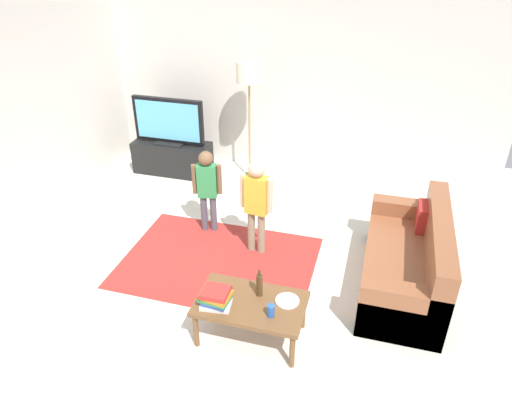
{
  "coord_description": "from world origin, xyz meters",
  "views": [
    {
      "loc": [
        1.27,
        -3.85,
        3.38
      ],
      "look_at": [
        0.0,
        0.6,
        0.65
      ],
      "focal_mm": 33.31,
      "sensor_mm": 36.0,
      "label": 1
    }
  ],
  "objects_px": {
    "child_near_tv": "(207,184)",
    "bottle": "(259,285)",
    "tv_stand": "(173,158)",
    "tv_remote": "(223,288)",
    "couch": "(411,264)",
    "child_center": "(256,199)",
    "soda_can": "(271,311)",
    "tv": "(169,122)",
    "plate": "(287,301)",
    "coffee_table": "(251,306)",
    "book_stack": "(216,298)",
    "floor_lamp": "(249,79)"
  },
  "relations": [
    {
      "from": "couch",
      "to": "tv",
      "type": "bearing_deg",
      "value": 153.02
    },
    {
      "from": "soda_can",
      "to": "child_near_tv",
      "type": "bearing_deg",
      "value": 125.71
    },
    {
      "from": "book_stack",
      "to": "soda_can",
      "type": "distance_m",
      "value": 0.51
    },
    {
      "from": "tv_stand",
      "to": "tv",
      "type": "xyz_separation_m",
      "value": [
        -0.0,
        -0.02,
        0.6
      ]
    },
    {
      "from": "tv",
      "to": "child_center",
      "type": "height_order",
      "value": "tv"
    },
    {
      "from": "book_stack",
      "to": "floor_lamp",
      "type": "bearing_deg",
      "value": 101.4
    },
    {
      "from": "child_center",
      "to": "bottle",
      "type": "xyz_separation_m",
      "value": [
        0.38,
        -1.22,
        -0.17
      ]
    },
    {
      "from": "tv",
      "to": "coffee_table",
      "type": "xyz_separation_m",
      "value": [
        2.16,
        -2.99,
        -0.48
      ]
    },
    {
      "from": "couch",
      "to": "child_center",
      "type": "height_order",
      "value": "child_center"
    },
    {
      "from": "floor_lamp",
      "to": "tv_remote",
      "type": "xyz_separation_m",
      "value": [
        0.65,
        -3.07,
        -1.11
      ]
    },
    {
      "from": "couch",
      "to": "child_near_tv",
      "type": "bearing_deg",
      "value": 169.47
    },
    {
      "from": "floor_lamp",
      "to": "tv_remote",
      "type": "height_order",
      "value": "floor_lamp"
    },
    {
      "from": "tv_remote",
      "to": "coffee_table",
      "type": "bearing_deg",
      "value": -28.13
    },
    {
      "from": "tv",
      "to": "tv_stand",
      "type": "bearing_deg",
      "value": 90.0
    },
    {
      "from": "bottle",
      "to": "plate",
      "type": "distance_m",
      "value": 0.29
    },
    {
      "from": "couch",
      "to": "soda_can",
      "type": "bearing_deg",
      "value": -133.23
    },
    {
      "from": "plate",
      "to": "book_stack",
      "type": "bearing_deg",
      "value": -160.08
    },
    {
      "from": "tv_stand",
      "to": "soda_can",
      "type": "distance_m",
      "value": 3.94
    },
    {
      "from": "soda_can",
      "to": "floor_lamp",
      "type": "bearing_deg",
      "value": 109.61
    },
    {
      "from": "tv",
      "to": "book_stack",
      "type": "height_order",
      "value": "tv"
    },
    {
      "from": "bottle",
      "to": "tv_remote",
      "type": "xyz_separation_m",
      "value": [
        -0.35,
        -0.02,
        -0.11
      ]
    },
    {
      "from": "child_near_tv",
      "to": "floor_lamp",
      "type": "bearing_deg",
      "value": 86.99
    },
    {
      "from": "bottle",
      "to": "child_center",
      "type": "bearing_deg",
      "value": 107.17
    },
    {
      "from": "tv_stand",
      "to": "tv_remote",
      "type": "distance_m",
      "value": 3.46
    },
    {
      "from": "tv_stand",
      "to": "floor_lamp",
      "type": "bearing_deg",
      "value": 7.14
    },
    {
      "from": "child_center",
      "to": "soda_can",
      "type": "relative_size",
      "value": 9.9
    },
    {
      "from": "tv",
      "to": "plate",
      "type": "xyz_separation_m",
      "value": [
        2.48,
        -2.89,
        -0.42
      ]
    },
    {
      "from": "book_stack",
      "to": "child_center",
      "type": "bearing_deg",
      "value": 91.57
    },
    {
      "from": "couch",
      "to": "book_stack",
      "type": "xyz_separation_m",
      "value": [
        -1.72,
        -1.28,
        0.22
      ]
    },
    {
      "from": "tv_stand",
      "to": "tv_remote",
      "type": "height_order",
      "value": "tv_stand"
    },
    {
      "from": "soda_can",
      "to": "bottle",
      "type": "bearing_deg",
      "value": 125.31
    },
    {
      "from": "tv",
      "to": "book_stack",
      "type": "xyz_separation_m",
      "value": [
        1.88,
        -3.11,
        -0.34
      ]
    },
    {
      "from": "floor_lamp",
      "to": "book_stack",
      "type": "xyz_separation_m",
      "value": [
        0.66,
        -3.29,
        -1.04
      ]
    },
    {
      "from": "child_near_tv",
      "to": "bottle",
      "type": "xyz_separation_m",
      "value": [
        1.08,
        -1.5,
        -0.12
      ]
    },
    {
      "from": "bottle",
      "to": "soda_can",
      "type": "relative_size",
      "value": 2.4
    },
    {
      "from": "plate",
      "to": "tv_remote",
      "type": "bearing_deg",
      "value": 180.0
    },
    {
      "from": "child_near_tv",
      "to": "soda_can",
      "type": "xyz_separation_m",
      "value": [
        1.25,
        -1.74,
        -0.18
      ]
    },
    {
      "from": "tv",
      "to": "soda_can",
      "type": "distance_m",
      "value": 3.94
    },
    {
      "from": "soda_can",
      "to": "tv",
      "type": "bearing_deg",
      "value": 127.45
    },
    {
      "from": "tv_stand",
      "to": "book_stack",
      "type": "distance_m",
      "value": 3.66
    },
    {
      "from": "tv_stand",
      "to": "coffee_table",
      "type": "height_order",
      "value": "tv_stand"
    },
    {
      "from": "tv_stand",
      "to": "book_stack",
      "type": "relative_size",
      "value": 4.0
    },
    {
      "from": "child_center",
      "to": "coffee_table",
      "type": "xyz_separation_m",
      "value": [
        0.33,
        -1.34,
        -0.34
      ]
    },
    {
      "from": "floor_lamp",
      "to": "coffee_table",
      "type": "relative_size",
      "value": 1.78
    },
    {
      "from": "coffee_table",
      "to": "bottle",
      "type": "relative_size",
      "value": 3.47
    },
    {
      "from": "tv",
      "to": "tv_remote",
      "type": "bearing_deg",
      "value": -57.2
    },
    {
      "from": "coffee_table",
      "to": "book_stack",
      "type": "distance_m",
      "value": 0.34
    },
    {
      "from": "book_stack",
      "to": "plate",
      "type": "height_order",
      "value": "book_stack"
    },
    {
      "from": "tv_stand",
      "to": "bottle",
      "type": "height_order",
      "value": "bottle"
    },
    {
      "from": "tv_stand",
      "to": "plate",
      "type": "relative_size",
      "value": 5.45
    }
  ]
}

